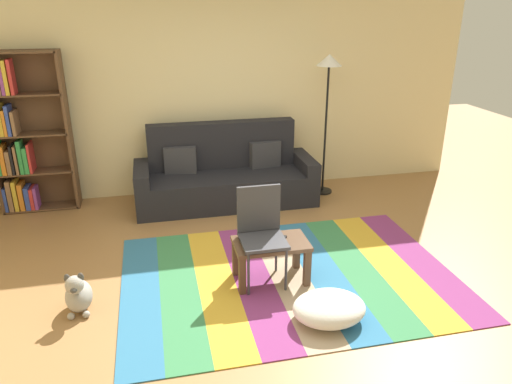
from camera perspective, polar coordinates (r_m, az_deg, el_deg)
ground_plane at (r=4.53m, az=0.82°, el=-10.75°), size 14.00×14.00×0.00m
back_wall at (r=6.42m, az=-4.49°, el=11.97°), size 6.80×0.10×2.70m
rug at (r=4.62m, az=3.93°, el=-9.97°), size 3.10×2.18×0.01m
couch at (r=6.17m, az=-3.69°, el=1.83°), size 2.26×0.80×1.00m
bookshelf at (r=6.40m, az=-26.21°, el=5.75°), size 0.90×0.28×1.92m
coffee_table at (r=4.41m, az=1.78°, el=-6.93°), size 0.68×0.41×0.40m
pouf at (r=4.03m, az=8.69°, el=-13.51°), size 0.60×0.49×0.22m
dog at (r=4.34m, az=-20.40°, el=-11.34°), size 0.22×0.35×0.40m
standing_lamp at (r=6.24m, az=8.60°, el=13.15°), size 0.32×0.32×1.83m
tv_remote at (r=4.38m, az=3.15°, el=-5.68°), size 0.12×0.15×0.02m
folding_chair at (r=4.34m, az=0.59°, el=-4.19°), size 0.40×0.40×0.90m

